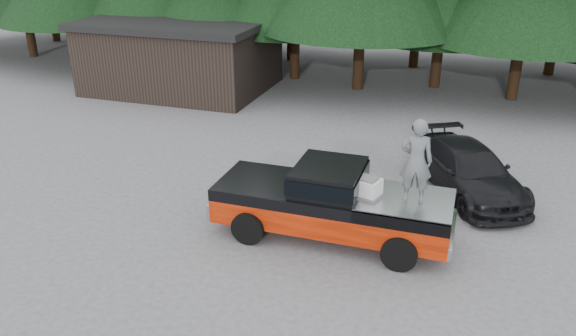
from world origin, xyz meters
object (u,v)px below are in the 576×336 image
(pickup_truck, at_px, (332,212))
(air_compressor, at_px, (367,188))
(parked_car, at_px, (469,170))
(utility_building, at_px, (182,54))
(man_on_bed, at_px, (416,161))

(pickup_truck, height_order, air_compressor, air_compressor)
(parked_car, bearing_deg, air_compressor, -149.97)
(pickup_truck, xyz_separation_m, air_compressor, (0.88, -0.15, 0.87))
(pickup_truck, bearing_deg, utility_building, 131.97)
(pickup_truck, bearing_deg, man_on_bed, -2.48)
(pickup_truck, xyz_separation_m, man_on_bed, (1.95, -0.08, 1.69))
(man_on_bed, relative_size, parked_car, 0.42)
(pickup_truck, relative_size, man_on_bed, 2.94)
(man_on_bed, bearing_deg, air_compressor, -3.40)
(pickup_truck, distance_m, air_compressor, 1.25)
(air_compressor, relative_size, man_on_bed, 0.30)
(man_on_bed, bearing_deg, pickup_truck, -9.43)
(air_compressor, bearing_deg, utility_building, 151.10)
(utility_building, bearing_deg, air_compressor, -46.06)
(utility_building, bearing_deg, pickup_truck, -48.03)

